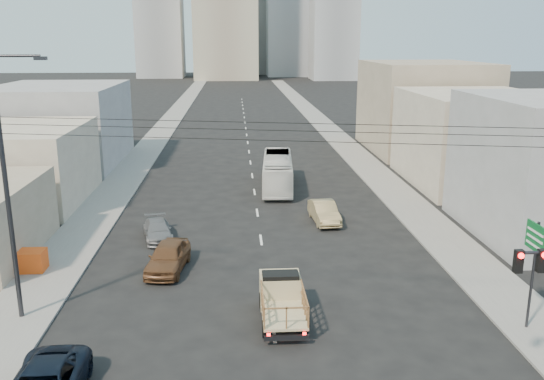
{
  "coord_description": "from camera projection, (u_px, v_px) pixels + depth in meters",
  "views": [
    {
      "loc": [
        -1.54,
        -20.83,
        12.45
      ],
      "look_at": [
        0.66,
        13.23,
        3.5
      ],
      "focal_mm": 38.0,
      "sensor_mm": 36.0,
      "label": 1
    }
  ],
  "objects": [
    {
      "name": "midrise_back",
      "position": [
        254.0,
        13.0,
        211.21
      ],
      "size": [
        18.0,
        18.0,
        44.0
      ],
      "primitive_type": "cube",
      "color": "gray",
      "rests_on": "ground"
    },
    {
      "name": "bldg_left_mid",
      "position": [
        10.0,
        165.0,
        44.58
      ],
      "size": [
        11.0,
        12.0,
        6.0
      ],
      "primitive_type": "cube",
      "color": "#AD9F8B",
      "rests_on": "ground"
    },
    {
      "name": "streetlamp_left",
      "position": [
        8.0,
        183.0,
        24.88
      ],
      "size": [
        2.36,
        0.25,
        12.0
      ],
      "color": "#2D2D33",
      "rests_on": "ground"
    },
    {
      "name": "bldg_left_far",
      "position": [
        59.0,
        125.0,
        58.78
      ],
      "size": [
        12.0,
        16.0,
        8.0
      ],
      "primitive_type": "cube",
      "color": "gray",
      "rests_on": "ground"
    },
    {
      "name": "city_bus",
      "position": [
        278.0,
        171.0,
        49.54
      ],
      "size": [
        3.15,
        10.47,
        2.88
      ],
      "primitive_type": "imported",
      "rotation": [
        0.0,
        0.0,
        -0.07
      ],
      "color": "white",
      "rests_on": "ground"
    },
    {
      "name": "midrise_east",
      "position": [
        334.0,
        34.0,
        180.96
      ],
      "size": [
        14.0,
        14.0,
        28.0
      ],
      "primitive_type": "cube",
      "color": "#919499",
      "rests_on": "ground"
    },
    {
      "name": "flatbed_pickup",
      "position": [
        282.0,
        297.0,
        26.17
      ],
      "size": [
        1.95,
        4.41,
        1.9
      ],
      "color": "tan",
      "rests_on": "ground"
    },
    {
      "name": "bldg_right_mid",
      "position": [
        475.0,
        139.0,
        50.59
      ],
      "size": [
        11.0,
        14.0,
        8.0
      ],
      "primitive_type": "cube",
      "color": "#AD9F8B",
      "rests_on": "ground"
    },
    {
      "name": "sidewalk_right",
      "position": [
        318.0,
        120.0,
        91.65
      ],
      "size": [
        3.5,
        180.0,
        0.12
      ],
      "primitive_type": "cube",
      "color": "slate",
      "rests_on": "ground"
    },
    {
      "name": "overhead_wires",
      "position": [
        275.0,
        131.0,
        22.54
      ],
      "size": [
        23.01,
        5.02,
        0.72
      ],
      "color": "black",
      "rests_on": "ground"
    },
    {
      "name": "midrise_ne",
      "position": [
        290.0,
        17.0,
        197.99
      ],
      "size": [
        16.0,
        16.0,
        40.0
      ],
      "primitive_type": "cube",
      "color": "#919499",
      "rests_on": "ground"
    },
    {
      "name": "sedan_brown",
      "position": [
        168.0,
        257.0,
        31.85
      ],
      "size": [
        2.48,
        4.86,
        1.58
      ],
      "primitive_type": "imported",
      "rotation": [
        0.0,
        0.0,
        -0.13
      ],
      "color": "brown",
      "rests_on": "ground"
    },
    {
      "name": "lane_dashes",
      "position": [
        247.0,
        139.0,
        74.52
      ],
      "size": [
        0.15,
        104.0,
        0.01
      ],
      "color": "silver",
      "rests_on": "ground"
    },
    {
      "name": "sedan_tan",
      "position": [
        324.0,
        212.0,
        40.34
      ],
      "size": [
        1.86,
        4.52,
        1.46
      ],
      "primitive_type": "imported",
      "rotation": [
        0.0,
        0.0,
        0.07
      ],
      "color": "#9B875A",
      "rests_on": "ground"
    },
    {
      "name": "ground",
      "position": [
        277.0,
        356.0,
        23.36
      ],
      "size": [
        420.0,
        420.0,
        0.0
      ],
      "primitive_type": "plane",
      "color": "black",
      "rests_on": "ground"
    },
    {
      "name": "bldg_right_far",
      "position": [
        423.0,
        107.0,
        65.82
      ],
      "size": [
        12.0,
        16.0,
        10.0
      ],
      "primitive_type": "cube",
      "color": "gray",
      "rests_on": "ground"
    },
    {
      "name": "sedan_grey",
      "position": [
        158.0,
        230.0,
        36.92
      ],
      "size": [
        2.49,
        4.35,
        1.19
      ],
      "primitive_type": "imported",
      "rotation": [
        0.0,
        0.0,
        0.21
      ],
      "color": "slate",
      "rests_on": "ground"
    },
    {
      "name": "green_sign",
      "position": [
        535.0,
        250.0,
        24.56
      ],
      "size": [
        0.18,
        1.6,
        5.0
      ],
      "color": "#2D2D33",
      "rests_on": "ground"
    },
    {
      "name": "sidewalk_left",
      "position": [
        170.0,
        121.0,
        90.18
      ],
      "size": [
        3.5,
        180.0,
        0.12
      ],
      "primitive_type": "cube",
      "color": "slate",
      "rests_on": "ground"
    },
    {
      "name": "midrise_nw",
      "position": [
        160.0,
        25.0,
        191.18
      ],
      "size": [
        15.0,
        15.0,
        34.0
      ],
      "primitive_type": "cube",
      "color": "#919499",
      "rests_on": "ground"
    },
    {
      "name": "crate_stack",
      "position": [
        28.0,
        261.0,
        31.57
      ],
      "size": [
        1.8,
        1.2,
        1.14
      ],
      "color": "#F15116",
      "rests_on": "sidewalk_left"
    }
  ]
}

